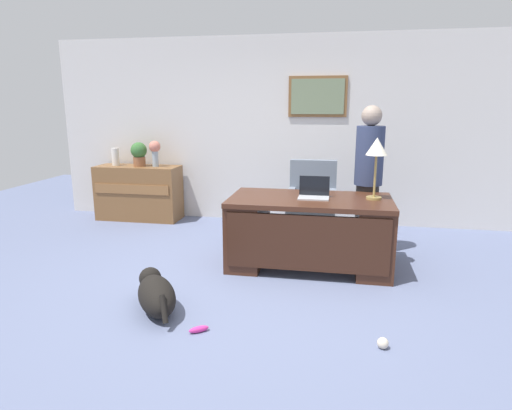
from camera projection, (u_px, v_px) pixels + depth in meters
ground_plane at (249, 287)px, 4.27m from camera, size 12.00×12.00×0.00m
back_wall at (284, 131)px, 6.45m from camera, size 7.00×0.16×2.70m
desk at (309, 230)px, 4.70m from camera, size 1.71×0.91×0.76m
credenza at (139, 193)px, 6.72m from camera, size 1.26×0.50×0.82m
armchair at (312, 205)px, 5.63m from camera, size 0.60×0.59×1.03m
person_standing at (368, 179)px, 5.05m from camera, size 0.32×0.32×1.73m
dog_lying at (156, 294)px, 3.74m from camera, size 0.59×0.71×0.30m
laptop at (314, 193)px, 4.64m from camera, size 0.32×0.22×0.22m
desk_lamp at (377, 151)px, 4.48m from camera, size 0.22×0.22×0.64m
vase_with_flowers at (155, 150)px, 6.52m from camera, size 0.17×0.17×0.38m
vase_empty at (115, 157)px, 6.66m from camera, size 0.11×0.11×0.26m
potted_plant at (139, 153)px, 6.58m from camera, size 0.24×0.24×0.36m
dog_toy_ball at (383, 343)px, 3.18m from camera, size 0.08×0.08×0.08m
dog_toy_bone at (199, 329)px, 3.41m from camera, size 0.16×0.13×0.05m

